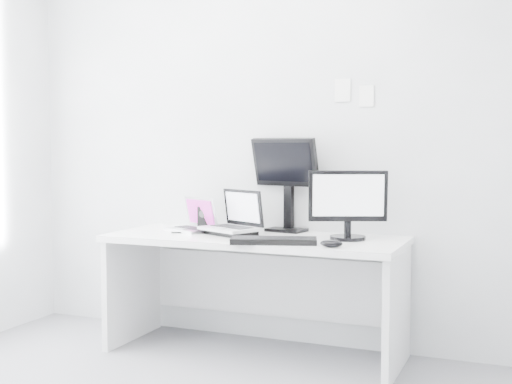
% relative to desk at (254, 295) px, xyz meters
% --- Properties ---
extents(back_wall, '(3.60, 0.00, 3.60)m').
position_rel_desk_xyz_m(back_wall, '(0.00, 0.35, 0.99)').
color(back_wall, silver).
rests_on(back_wall, ground).
extents(desk, '(1.80, 0.70, 0.73)m').
position_rel_desk_xyz_m(desk, '(0.00, 0.00, 0.00)').
color(desk, white).
rests_on(desk, ground).
extents(macbook, '(0.37, 0.33, 0.23)m').
position_rel_desk_xyz_m(macbook, '(-0.47, 0.06, 0.48)').
color(macbook, '#A9A9AD').
rests_on(macbook, desk).
extents(speaker, '(0.08, 0.08, 0.15)m').
position_rel_desk_xyz_m(speaker, '(-0.41, 0.16, 0.44)').
color(speaker, black).
rests_on(speaker, desk).
extents(dell_laptop, '(0.42, 0.38, 0.28)m').
position_rel_desk_xyz_m(dell_laptop, '(-0.16, -0.00, 0.51)').
color(dell_laptop, '#A2A4A8').
rests_on(dell_laptop, desk).
extents(rear_monitor, '(0.47, 0.25, 0.61)m').
position_rel_desk_xyz_m(rear_monitor, '(0.11, 0.28, 0.67)').
color(rear_monitor, black).
rests_on(rear_monitor, desk).
extents(samsung_monitor, '(0.50, 0.37, 0.42)m').
position_rel_desk_xyz_m(samsung_monitor, '(0.56, 0.07, 0.57)').
color(samsung_monitor, black).
rests_on(samsung_monitor, desk).
extents(keyboard, '(0.51, 0.31, 0.03)m').
position_rel_desk_xyz_m(keyboard, '(0.22, -0.24, 0.38)').
color(keyboard, black).
rests_on(keyboard, desk).
extents(mouse, '(0.13, 0.09, 0.04)m').
position_rel_desk_xyz_m(mouse, '(0.56, -0.25, 0.39)').
color(mouse, black).
rests_on(mouse, desk).
extents(wall_note_0, '(0.10, 0.00, 0.14)m').
position_rel_desk_xyz_m(wall_note_0, '(0.45, 0.34, 1.26)').
color(wall_note_0, white).
rests_on(wall_note_0, back_wall).
extents(wall_note_1, '(0.09, 0.00, 0.13)m').
position_rel_desk_xyz_m(wall_note_1, '(0.60, 0.34, 1.22)').
color(wall_note_1, white).
rests_on(wall_note_1, back_wall).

